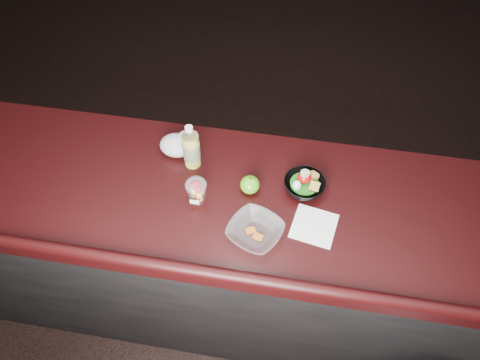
{
  "coord_description": "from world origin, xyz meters",
  "views": [
    {
      "loc": [
        0.23,
        -0.77,
        2.52
      ],
      "look_at": [
        0.04,
        0.32,
        1.1
      ],
      "focal_mm": 35.0,
      "sensor_mm": 36.0,
      "label": 1
    }
  ],
  "objects_px": {
    "green_apple": "(250,185)",
    "lemonade_bottle": "(191,149)",
    "fruit_cup": "(196,190)",
    "takeout_bowl": "(255,231)",
    "snack_bowl": "(304,185)"
  },
  "relations": [
    {
      "from": "lemonade_bottle",
      "to": "fruit_cup",
      "type": "distance_m",
      "value": 0.19
    },
    {
      "from": "lemonade_bottle",
      "to": "green_apple",
      "type": "distance_m",
      "value": 0.28
    },
    {
      "from": "green_apple",
      "to": "snack_bowl",
      "type": "bearing_deg",
      "value": 11.0
    },
    {
      "from": "snack_bowl",
      "to": "takeout_bowl",
      "type": "xyz_separation_m",
      "value": [
        -0.16,
        -0.24,
        -0.01
      ]
    },
    {
      "from": "snack_bowl",
      "to": "lemonade_bottle",
      "type": "bearing_deg",
      "value": 172.96
    },
    {
      "from": "snack_bowl",
      "to": "green_apple",
      "type": "bearing_deg",
      "value": -169.0
    },
    {
      "from": "snack_bowl",
      "to": "fruit_cup",
      "type": "bearing_deg",
      "value": -163.33
    },
    {
      "from": "fruit_cup",
      "to": "snack_bowl",
      "type": "height_order",
      "value": "fruit_cup"
    },
    {
      "from": "takeout_bowl",
      "to": "fruit_cup",
      "type": "bearing_deg",
      "value": 153.84
    },
    {
      "from": "fruit_cup",
      "to": "green_apple",
      "type": "relative_size",
      "value": 1.47
    },
    {
      "from": "lemonade_bottle",
      "to": "takeout_bowl",
      "type": "xyz_separation_m",
      "value": [
        0.31,
        -0.3,
        -0.07
      ]
    },
    {
      "from": "lemonade_bottle",
      "to": "fruit_cup",
      "type": "relative_size",
      "value": 1.81
    },
    {
      "from": "lemonade_bottle",
      "to": "green_apple",
      "type": "height_order",
      "value": "lemonade_bottle"
    },
    {
      "from": "fruit_cup",
      "to": "snack_bowl",
      "type": "bearing_deg",
      "value": 16.67
    },
    {
      "from": "green_apple",
      "to": "lemonade_bottle",
      "type": "bearing_deg",
      "value": 158.91
    }
  ]
}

